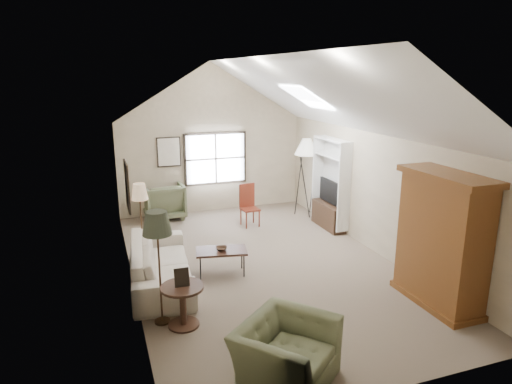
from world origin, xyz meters
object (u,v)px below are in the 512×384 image
object	(u,v)px
side_chair	(250,205)
armchair_near	(286,353)
armoire	(442,240)
coffee_table	(222,262)
side_table	(183,306)
sofa	(161,263)
armchair_far	(164,201)

from	to	relation	value
side_chair	armchair_near	bearing A→B (deg)	-109.97
armoire	side_chair	world-z (taller)	armoire
coffee_table	side_table	bearing A→B (deg)	-123.18
sofa	side_table	bearing A→B (deg)	-171.25
armoire	side_chair	size ratio (longest dim) A/B	2.10
armchair_far	armoire	bearing A→B (deg)	117.78
armchair_near	armchair_far	world-z (taller)	armchair_far
armchair_near	coffee_table	xyz separation A→B (m)	(0.08, 3.27, -0.14)
coffee_table	armchair_near	bearing A→B (deg)	-91.43
coffee_table	side_chair	xyz separation A→B (m)	(1.41, 2.49, 0.28)
armoire	armchair_far	xyz separation A→B (m)	(-3.56, 6.10, -0.64)
side_table	armchair_near	bearing A→B (deg)	-60.73
armchair_far	side_chair	xyz separation A→B (m)	(1.92, -1.34, 0.06)
armoire	side_chair	xyz separation A→B (m)	(-1.64, 4.76, -0.58)
armoire	coffee_table	bearing A→B (deg)	143.47
sofa	armchair_near	bearing A→B (deg)	-157.16
armchair_near	side_table	size ratio (longest dim) A/B	1.82
armoire	coffee_table	xyz separation A→B (m)	(-3.06, 2.27, -0.86)
armchair_far	armchair_near	bearing A→B (deg)	90.89
armchair_near	coffee_table	bearing A→B (deg)	48.67
coffee_table	side_chair	size ratio (longest dim) A/B	0.90
armchair_near	armchair_far	bearing A→B (deg)	53.48
armchair_near	side_table	world-z (taller)	armchair_near
armchair_near	side_chair	distance (m)	5.95
sofa	coffee_table	bearing A→B (deg)	-86.07
side_table	sofa	bearing A→B (deg)	93.58
armoire	armchair_far	size ratio (longest dim) A/B	2.16
sofa	coffee_table	world-z (taller)	sofa
side_chair	side_table	bearing A→B (deg)	-126.42
armoire	armchair_near	xyz separation A→B (m)	(-3.14, -1.00, -0.72)
armchair_near	armoire	bearing A→B (deg)	-22.22
armchair_near	side_chair	xyz separation A→B (m)	(1.50, 5.76, 0.14)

